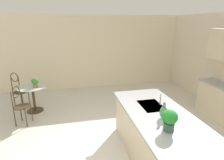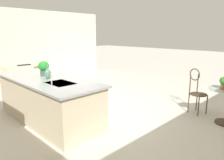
{
  "view_description": "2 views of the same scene",
  "coord_description": "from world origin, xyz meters",
  "px_view_note": "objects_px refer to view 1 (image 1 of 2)",
  "views": [
    {
      "loc": [
        2.71,
        -0.58,
        2.41
      ],
      "look_at": [
        -1.05,
        0.27,
        1.22
      ],
      "focal_mm": 29.68,
      "sensor_mm": 36.0,
      "label": 1
    },
    {
      "loc": [
        -3.66,
        2.9,
        1.84
      ],
      "look_at": [
        -1.0,
        0.23,
        1.0
      ],
      "focal_mm": 33.8,
      "sensor_mm": 36.0,
      "label": 2
    }
  ],
  "objects_px": {
    "bistro_table": "(33,96)",
    "chair_by_island": "(18,88)",
    "chair_near_window": "(20,103)",
    "potted_plant_counter_near": "(169,119)",
    "vase_on_counter": "(164,112)",
    "potted_plant_on_table": "(35,82)"
  },
  "relations": [
    {
      "from": "potted_plant_on_table",
      "to": "potted_plant_counter_near",
      "type": "height_order",
      "value": "potted_plant_counter_near"
    },
    {
      "from": "chair_near_window",
      "to": "potted_plant_counter_near",
      "type": "relative_size",
      "value": 3.22
    },
    {
      "from": "bistro_table",
      "to": "chair_by_island",
      "type": "relative_size",
      "value": 0.77
    },
    {
      "from": "chair_by_island",
      "to": "vase_on_counter",
      "type": "height_order",
      "value": "vase_on_counter"
    },
    {
      "from": "chair_by_island",
      "to": "vase_on_counter",
      "type": "distance_m",
      "value": 4.37
    },
    {
      "from": "bistro_table",
      "to": "vase_on_counter",
      "type": "relative_size",
      "value": 2.78
    },
    {
      "from": "potted_plant_on_table",
      "to": "potted_plant_counter_near",
      "type": "bearing_deg",
      "value": 37.59
    },
    {
      "from": "chair_by_island",
      "to": "potted_plant_on_table",
      "type": "relative_size",
      "value": 4.04
    },
    {
      "from": "bistro_table",
      "to": "chair_by_island",
      "type": "height_order",
      "value": "chair_by_island"
    },
    {
      "from": "bistro_table",
      "to": "chair_by_island",
      "type": "bearing_deg",
      "value": -133.44
    },
    {
      "from": "bistro_table",
      "to": "potted_plant_counter_near",
      "type": "relative_size",
      "value": 2.48
    },
    {
      "from": "potted_plant_counter_near",
      "to": "vase_on_counter",
      "type": "bearing_deg",
      "value": 163.99
    },
    {
      "from": "potted_plant_counter_near",
      "to": "vase_on_counter",
      "type": "relative_size",
      "value": 1.12
    },
    {
      "from": "bistro_table",
      "to": "potted_plant_counter_near",
      "type": "bearing_deg",
      "value": 37.99
    },
    {
      "from": "potted_plant_on_table",
      "to": "vase_on_counter",
      "type": "xyz_separation_m",
      "value": [
        2.63,
        2.39,
        0.14
      ]
    },
    {
      "from": "chair_near_window",
      "to": "chair_by_island",
      "type": "bearing_deg",
      "value": -165.22
    },
    {
      "from": "chair_near_window",
      "to": "chair_by_island",
      "type": "height_order",
      "value": "same"
    },
    {
      "from": "chair_near_window",
      "to": "bistro_table",
      "type": "bearing_deg",
      "value": 167.59
    },
    {
      "from": "bistro_table",
      "to": "chair_by_island",
      "type": "distance_m",
      "value": 0.67
    },
    {
      "from": "potted_plant_on_table",
      "to": "potted_plant_counter_near",
      "type": "relative_size",
      "value": 0.8
    },
    {
      "from": "bistro_table",
      "to": "potted_plant_on_table",
      "type": "distance_m",
      "value": 0.46
    },
    {
      "from": "bistro_table",
      "to": "chair_near_window",
      "type": "bearing_deg",
      "value": -12.41
    }
  ]
}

